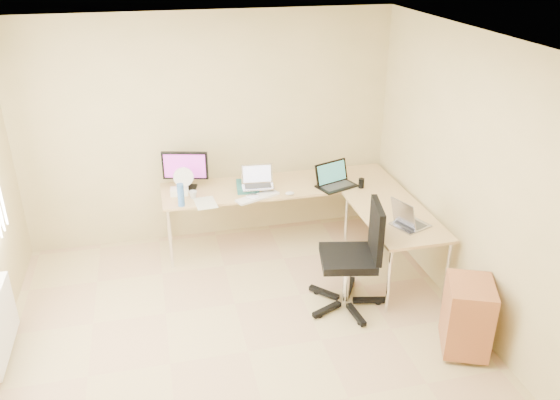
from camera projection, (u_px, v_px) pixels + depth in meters
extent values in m
plane|color=tan|center=(248.00, 351.00, 4.94)|extent=(4.50, 4.50, 0.00)
plane|color=white|center=(239.00, 49.00, 3.82)|extent=(4.50, 4.50, 0.00)
plane|color=#CBB57D|center=(209.00, 130.00, 6.36)|extent=(4.50, 0.00, 4.50)
plane|color=#CBB57D|center=(486.00, 193.00, 4.82)|extent=(0.00, 4.50, 4.50)
cube|color=tan|center=(280.00, 213.00, 6.56)|extent=(2.65, 0.70, 0.73)
cube|color=tan|center=(393.00, 245.00, 5.88)|extent=(0.70, 1.30, 0.73)
cube|color=black|center=(185.00, 170.00, 6.22)|extent=(0.53, 0.28, 0.43)
cube|color=#23615F|center=(247.00, 186.00, 6.29)|extent=(0.27, 0.35, 0.05)
cube|color=silver|center=(258.00, 177.00, 6.17)|extent=(0.37, 0.29, 0.23)
cube|color=black|center=(337.00, 176.00, 6.29)|extent=(0.51, 0.44, 0.27)
cube|color=white|center=(258.00, 197.00, 6.07)|extent=(0.51, 0.32, 0.02)
ellipsoid|color=silver|center=(290.00, 193.00, 6.14)|extent=(0.11, 0.08, 0.04)
imported|color=silver|center=(193.00, 195.00, 6.06)|extent=(0.10, 0.10, 0.08)
cylinder|color=white|center=(253.00, 197.00, 6.06)|extent=(0.14, 0.14, 0.03)
cylinder|color=#3668B2|center=(181.00, 195.00, 5.85)|extent=(0.08, 0.08, 0.25)
cube|color=beige|center=(205.00, 203.00, 5.96)|extent=(0.24, 0.32, 0.01)
cube|color=white|center=(179.00, 191.00, 6.15)|extent=(0.20, 0.16, 0.07)
cylinder|color=white|center=(183.00, 181.00, 6.16)|extent=(0.22, 0.22, 0.28)
cylinder|color=black|center=(361.00, 183.00, 6.30)|extent=(0.08, 0.08, 0.11)
cube|color=#989BB0|center=(411.00, 215.00, 5.45)|extent=(0.44, 0.40, 0.24)
cube|color=black|center=(348.00, 261.00, 5.35)|extent=(0.78, 0.78, 1.10)
cube|color=#A87644|center=(467.00, 316.00, 4.81)|extent=(0.52, 0.57, 0.64)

